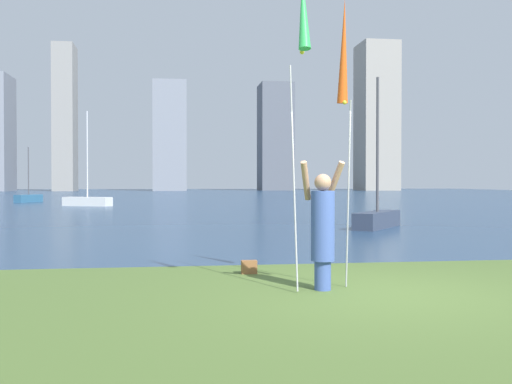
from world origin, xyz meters
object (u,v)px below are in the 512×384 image
object	(u,v)px
kite_flag_right	(344,57)
sailboat_4	(29,198)
bag	(249,267)
sailboat_2	(87,200)
kite_flag_left	(303,23)
person	(323,226)
sailboat_1	(377,217)

from	to	relation	value
kite_flag_right	sailboat_4	xyz separation A→B (m)	(-13.15, 37.68, -2.99)
bag	sailboat_4	xyz separation A→B (m)	(-11.93, 36.42, 0.22)
kite_flag_right	sailboat_2	size ratio (longest dim) A/B	0.70
sailboat_2	sailboat_4	distance (m)	9.63
kite_flag_left	bag	bearing A→B (deg)	101.87
person	bag	world-z (taller)	person
kite_flag_left	bag	size ratio (longest dim) A/B	16.52
kite_flag_left	sailboat_1	distance (m)	12.54
sailboat_1	person	bearing A→B (deg)	-113.40
kite_flag_left	kite_flag_right	bearing A→B (deg)	45.57
kite_flag_left	sailboat_2	bearing A→B (deg)	102.89
sailboat_4	sailboat_2	bearing A→B (deg)	-56.01
bag	sailboat_4	size ratio (longest dim) A/B	0.06
person	bag	xyz separation A→B (m)	(-0.83, 1.58, -0.78)
kite_flag_right	sailboat_1	bearing A→B (deg)	67.80
bag	sailboat_2	world-z (taller)	sailboat_2
kite_flag_left	kite_flag_right	world-z (taller)	kite_flag_left
person	sailboat_4	bearing A→B (deg)	120.18
kite_flag_right	bag	world-z (taller)	kite_flag_right
kite_flag_left	bag	world-z (taller)	kite_flag_left
kite_flag_left	sailboat_2	size ratio (longest dim) A/B	0.71
kite_flag_right	kite_flag_left	bearing A→B (deg)	-134.43
kite_flag_right	bag	distance (m)	3.66
person	kite_flag_right	xyz separation A→B (m)	(0.39, 0.32, 2.43)
sailboat_2	sailboat_1	bearing A→B (deg)	-58.41
kite_flag_left	sailboat_4	bearing A→B (deg)	107.82
person	bag	size ratio (longest dim) A/B	7.09
bag	sailboat_1	xyz separation A→B (m)	(5.41, 9.00, 0.24)
kite_flag_right	bag	size ratio (longest dim) A/B	16.32
person	sailboat_2	distance (m)	30.91
kite_flag_right	bag	xyz separation A→B (m)	(-1.22, 1.26, -3.21)
bag	kite_flag_right	bearing A→B (deg)	-45.91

